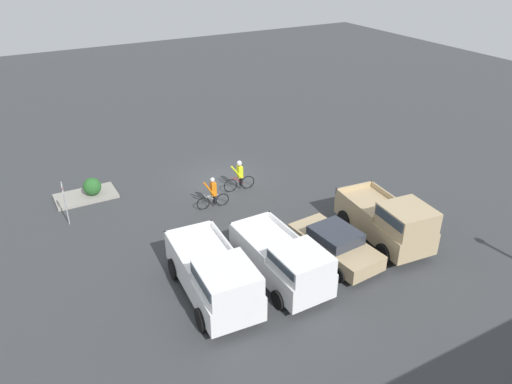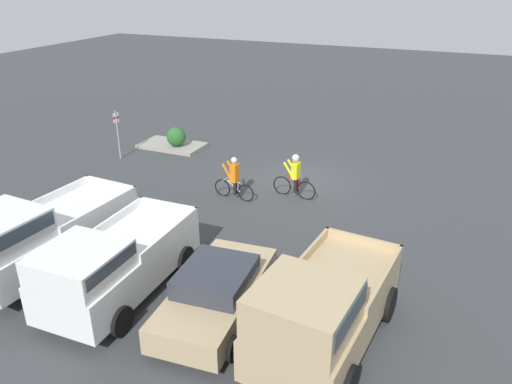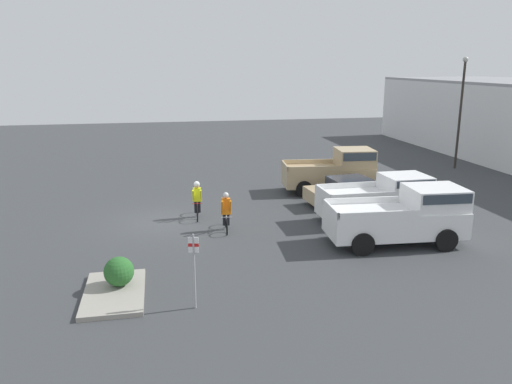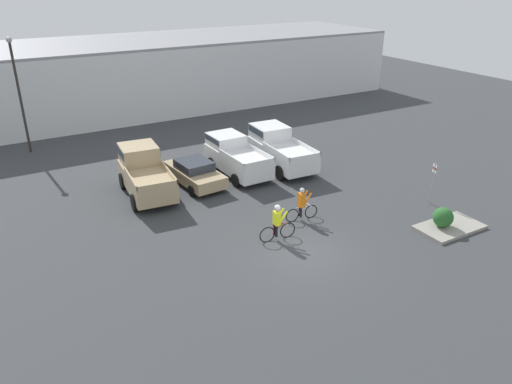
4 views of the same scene
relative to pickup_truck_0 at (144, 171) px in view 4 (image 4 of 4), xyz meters
name	(u,v)px [view 4 (image 4 of 4)]	position (x,y,z in m)	size (l,w,h in m)	color
ground_plane	(303,253)	(3.72, -9.50, -1.22)	(80.00, 80.00, 0.00)	#383A3D
warehouse_building	(116,76)	(3.72, 17.97, 1.60)	(49.32, 10.95, 5.64)	silver
pickup_truck_0	(144,171)	(0.00, 0.00, 0.00)	(2.65, 5.07, 2.38)	tan
sedan_0	(195,173)	(2.76, -0.30, -0.52)	(2.28, 4.39, 1.40)	tan
pickup_truck_1	(235,155)	(5.55, 0.12, -0.14)	(2.29, 4.92, 2.08)	white
pickup_truck_2	(278,147)	(8.38, -0.18, -0.05)	(2.56, 5.40, 2.25)	white
cyclist_0	(302,204)	(5.45, -6.87, -0.39)	(1.73, 0.49, 1.70)	black
cyclist_1	(277,222)	(3.40, -7.93, -0.33)	(1.78, 0.49, 1.75)	black
fire_lane_sign	(433,179)	(12.23, -8.72, 0.15)	(0.09, 0.30, 2.27)	#9E9EA3
lamppost	(18,87)	(-4.48, 10.19, 3.05)	(0.36, 0.36, 7.35)	#2D2823
curb_island	(449,227)	(10.93, -11.11, -1.15)	(3.11, 1.81, 0.15)	gray
shrub	(443,217)	(10.56, -10.96, -0.61)	(0.93, 0.93, 0.93)	#286028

